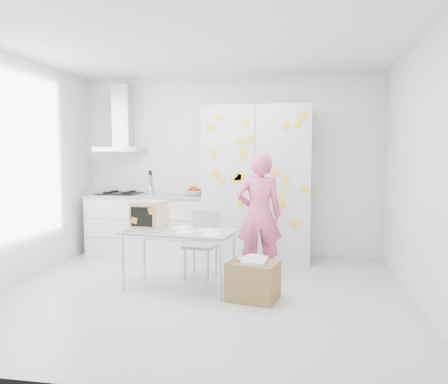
% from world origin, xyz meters
% --- Properties ---
extents(floor, '(4.50, 4.00, 0.02)m').
position_xyz_m(floor, '(0.00, 0.00, -0.01)').
color(floor, silver).
rests_on(floor, ground).
extents(walls, '(4.52, 4.01, 2.70)m').
position_xyz_m(walls, '(0.00, 0.72, 1.35)').
color(walls, white).
rests_on(walls, ground).
extents(ceiling, '(4.50, 4.00, 0.02)m').
position_xyz_m(ceiling, '(0.00, 0.00, 2.70)').
color(ceiling, white).
rests_on(ceiling, walls).
extents(counter_run, '(1.84, 0.63, 1.28)m').
position_xyz_m(counter_run, '(-1.20, 1.70, 0.47)').
color(counter_run, white).
rests_on(counter_run, ground).
extents(range_hood, '(0.70, 0.48, 1.01)m').
position_xyz_m(range_hood, '(-1.65, 1.84, 1.96)').
color(range_hood, silver).
rests_on(range_hood, walls).
extents(tall_cabinet, '(1.50, 0.68, 2.20)m').
position_xyz_m(tall_cabinet, '(0.45, 1.67, 1.10)').
color(tall_cabinet, silver).
rests_on(tall_cabinet, ground).
extents(person, '(0.63, 0.49, 1.56)m').
position_xyz_m(person, '(0.56, 0.75, 0.78)').
color(person, pink).
rests_on(person, ground).
extents(desk, '(1.30, 0.77, 0.99)m').
position_xyz_m(desk, '(-0.53, 0.20, 0.75)').
color(desk, '#ABB3B6').
rests_on(desk, ground).
extents(chair, '(0.42, 0.42, 0.82)m').
position_xyz_m(chair, '(-0.14, 0.69, 0.47)').
color(chair, '#A7A7A4').
rests_on(chair, ground).
extents(cardboard_box, '(0.58, 0.50, 0.44)m').
position_xyz_m(cardboard_box, '(0.58, -0.09, 0.21)').
color(cardboard_box, olive).
rests_on(cardboard_box, ground).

